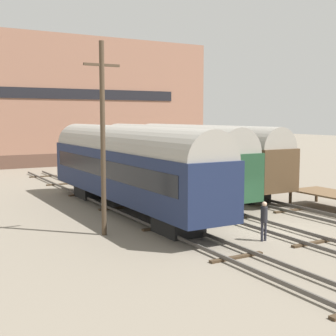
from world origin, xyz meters
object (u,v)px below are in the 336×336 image
(train_car_green, at_px, (166,157))
(utility_pole, at_px, (103,137))
(train_car_navy, at_px, (126,163))
(train_car_brown, at_px, (202,153))
(person_worker, at_px, (264,217))

(train_car_green, relative_size, utility_pole, 1.84)
(train_car_navy, relative_size, utility_pole, 2.01)
(train_car_navy, height_order, train_car_green, train_car_navy)
(train_car_navy, height_order, train_car_brown, train_car_navy)
(train_car_navy, distance_m, utility_pole, 5.85)
(train_car_navy, bearing_deg, train_car_brown, 29.68)
(train_car_navy, bearing_deg, person_worker, -73.34)
(utility_pole, bearing_deg, train_car_navy, 54.04)
(train_car_green, bearing_deg, utility_pole, -135.76)
(train_car_brown, xyz_separation_m, person_worker, (-6.08, -14.28, -1.79))
(train_car_brown, height_order, utility_pole, utility_pole)
(train_car_brown, relative_size, utility_pole, 1.93)
(train_car_green, distance_m, person_worker, 12.47)
(utility_pole, bearing_deg, person_worker, -38.22)
(train_car_green, xyz_separation_m, utility_pole, (-7.68, -7.48, 1.88))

